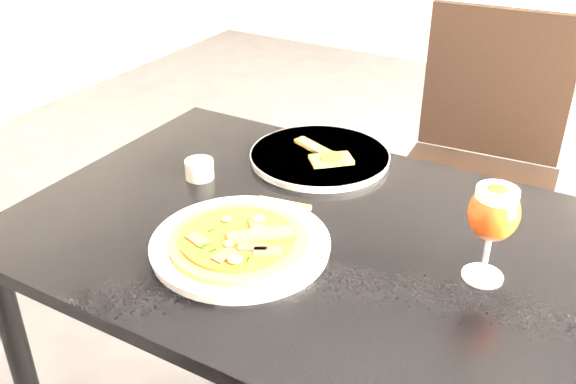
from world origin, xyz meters
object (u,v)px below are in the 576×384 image
Objects in this scene: dining_table at (316,269)px; pizza at (239,240)px; chair_far at (477,166)px; beer_glass at (494,214)px.

dining_table is 0.20m from pizza.
pizza is at bearing -125.42° from dining_table.
chair_far is at bearing 82.71° from dining_table.
dining_table is 0.86m from chair_far.
beer_glass is at bearing 20.15° from pizza.
chair_far is at bearing 78.77° from pizza.
dining_table is 4.67× the size of pizza.
dining_table is 0.39m from beer_glass.
pizza is at bearing -159.85° from beer_glass.
dining_table is at bearing -101.20° from chair_far.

